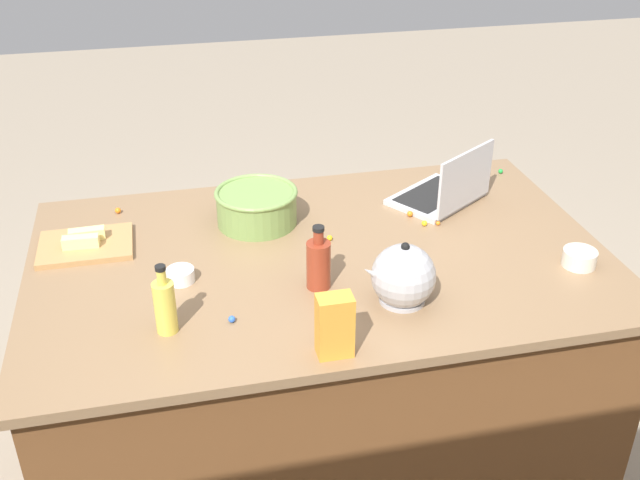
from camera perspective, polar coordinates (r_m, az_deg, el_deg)
ground_plane at (r=2.88m, az=0.00°, el=-16.68°), size 12.00×12.00×0.00m
island_counter at (r=2.57m, az=0.00°, el=-9.71°), size 1.77×1.12×0.90m
laptop at (r=2.63m, az=9.52°, el=3.70°), size 0.38×0.36×0.22m
mixing_bowl_large at (r=2.47m, az=-4.86°, el=2.61°), size 0.27×0.27×0.12m
bottle_oil at (r=1.98m, az=-11.75°, el=-4.91°), size 0.06×0.06×0.20m
bottle_soy at (r=2.11m, az=-0.12°, el=-1.78°), size 0.07×0.07×0.20m
kettle at (r=2.07m, az=6.36°, el=-2.79°), size 0.21×0.18×0.20m
cutting_board at (r=2.45m, az=-17.44°, el=-0.39°), size 0.29×0.22×0.02m
butter_stick_left at (r=2.46m, az=-17.36°, el=0.42°), size 0.11×0.04×0.04m
butter_stick_right at (r=2.42m, az=-17.79°, el=-0.13°), size 0.11×0.04×0.04m
ramekin_small at (r=2.21m, az=-10.59°, el=-2.66°), size 0.08×0.08×0.04m
ramekin_medium at (r=2.37m, az=19.18°, el=-1.31°), size 0.10×0.10×0.05m
candy_bag at (r=1.86m, az=1.13°, el=-6.56°), size 0.09×0.06×0.17m
candy_0 at (r=2.50m, az=9.00°, el=1.28°), size 0.01×0.01×0.01m
candy_2 at (r=2.38m, az=0.74°, el=0.16°), size 0.02×0.02×0.02m
candy_3 at (r=2.49m, az=7.97°, el=1.28°), size 0.02×0.02×0.02m
candy_4 at (r=2.02m, az=-6.74°, el=-6.02°), size 0.02×0.02×0.02m
candy_5 at (r=2.54m, az=6.88°, el=1.99°), size 0.02×0.02×0.02m
candy_6 at (r=2.92m, az=13.62°, el=5.12°), size 0.02×0.02×0.02m
candy_7 at (r=2.64m, az=-15.16°, el=2.18°), size 0.02×0.02×0.02m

